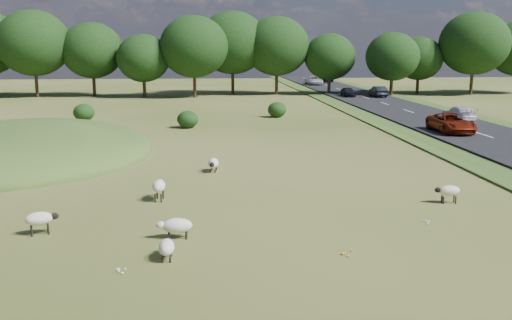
{
  "coord_description": "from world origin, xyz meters",
  "views": [
    {
      "loc": [
        -0.41,
        -24.29,
        6.63
      ],
      "look_at": [
        2.0,
        4.0,
        1.0
      ],
      "focal_mm": 40.0,
      "sensor_mm": 36.0,
      "label": 1
    }
  ],
  "objects_px": {
    "car_0": "(459,113)",
    "car_4": "(348,92)",
    "car_1": "(326,78)",
    "car_3": "(451,123)",
    "sheep_1": "(448,191)",
    "sheep_4": "(167,247)",
    "car_5": "(378,92)",
    "sheep_2": "(213,163)",
    "sheep_0": "(40,219)",
    "car_2": "(314,80)",
    "sheep_5": "(159,186)",
    "sheep_3": "(176,226)"
  },
  "relations": [
    {
      "from": "car_0",
      "to": "car_4",
      "type": "bearing_deg",
      "value": -81.48
    },
    {
      "from": "car_0",
      "to": "car_4",
      "type": "relative_size",
      "value": 1.18
    },
    {
      "from": "car_1",
      "to": "car_3",
      "type": "distance_m",
      "value": 64.75
    },
    {
      "from": "sheep_1",
      "to": "car_3",
      "type": "distance_m",
      "value": 20.45
    },
    {
      "from": "sheep_4",
      "to": "car_5",
      "type": "relative_size",
      "value": 0.27
    },
    {
      "from": "car_0",
      "to": "sheep_1",
      "type": "bearing_deg",
      "value": 64.98
    },
    {
      "from": "sheep_2",
      "to": "car_3",
      "type": "height_order",
      "value": "car_3"
    },
    {
      "from": "car_0",
      "to": "sheep_4",
      "type": "bearing_deg",
      "value": 53.0
    },
    {
      "from": "sheep_0",
      "to": "car_0",
      "type": "bearing_deg",
      "value": 25.75
    },
    {
      "from": "sheep_0",
      "to": "car_2",
      "type": "height_order",
      "value": "car_2"
    },
    {
      "from": "sheep_5",
      "to": "car_5",
      "type": "bearing_deg",
      "value": -23.25
    },
    {
      "from": "sheep_2",
      "to": "car_1",
      "type": "relative_size",
      "value": 0.25
    },
    {
      "from": "sheep_0",
      "to": "car_1",
      "type": "bearing_deg",
      "value": 52.33
    },
    {
      "from": "car_1",
      "to": "car_2",
      "type": "height_order",
      "value": "car_1"
    },
    {
      "from": "sheep_0",
      "to": "sheep_5",
      "type": "xyz_separation_m",
      "value": [
        3.87,
        4.36,
        0.06
      ]
    },
    {
      "from": "car_4",
      "to": "sheep_1",
      "type": "bearing_deg",
      "value": -99.13
    },
    {
      "from": "sheep_4",
      "to": "car_0",
      "type": "distance_m",
      "value": 39.35
    },
    {
      "from": "car_4",
      "to": "sheep_2",
      "type": "bearing_deg",
      "value": -112.59
    },
    {
      "from": "sheep_0",
      "to": "sheep_4",
      "type": "relative_size",
      "value": 1.07
    },
    {
      "from": "sheep_0",
      "to": "car_3",
      "type": "distance_m",
      "value": 32.67
    },
    {
      "from": "sheep_4",
      "to": "sheep_5",
      "type": "xyz_separation_m",
      "value": [
        -0.82,
        7.22,
        0.23
      ]
    },
    {
      "from": "car_2",
      "to": "car_3",
      "type": "distance_m",
      "value": 56.69
    },
    {
      "from": "sheep_5",
      "to": "car_3",
      "type": "height_order",
      "value": "car_3"
    },
    {
      "from": "sheep_3",
      "to": "car_1",
      "type": "xyz_separation_m",
      "value": [
        23.48,
        87.03,
        0.54
      ]
    },
    {
      "from": "sheep_0",
      "to": "car_5",
      "type": "height_order",
      "value": "car_5"
    },
    {
      "from": "sheep_3",
      "to": "car_4",
      "type": "relative_size",
      "value": 0.36
    },
    {
      "from": "car_0",
      "to": "car_1",
      "type": "height_order",
      "value": "car_1"
    },
    {
      "from": "sheep_2",
      "to": "car_1",
      "type": "distance_m",
      "value": 79.25
    },
    {
      "from": "car_3",
      "to": "car_4",
      "type": "height_order",
      "value": "car_3"
    },
    {
      "from": "sheep_3",
      "to": "car_5",
      "type": "bearing_deg",
      "value": -114.24
    },
    {
      "from": "car_0",
      "to": "car_2",
      "type": "distance_m",
      "value": 49.81
    },
    {
      "from": "sheep_2",
      "to": "car_2",
      "type": "bearing_deg",
      "value": 172.84
    },
    {
      "from": "car_2",
      "to": "car_5",
      "type": "xyz_separation_m",
      "value": [
        3.8,
        -25.21,
        -0.05
      ]
    },
    {
      "from": "sheep_3",
      "to": "car_1",
      "type": "height_order",
      "value": "car_1"
    },
    {
      "from": "sheep_1",
      "to": "sheep_4",
      "type": "relative_size",
      "value": 0.98
    },
    {
      "from": "sheep_0",
      "to": "car_3",
      "type": "relative_size",
      "value": 0.24
    },
    {
      "from": "car_5",
      "to": "sheep_4",
      "type": "bearing_deg",
      "value": 67.03
    },
    {
      "from": "sheep_1",
      "to": "car_0",
      "type": "height_order",
      "value": "car_0"
    },
    {
      "from": "sheep_1",
      "to": "car_4",
      "type": "distance_m",
      "value": 51.78
    },
    {
      "from": "sheep_2",
      "to": "car_1",
      "type": "bearing_deg",
      "value": 171.67
    },
    {
      "from": "sheep_5",
      "to": "car_3",
      "type": "xyz_separation_m",
      "value": [
        20.7,
        17.17,
        0.31
      ]
    },
    {
      "from": "car_0",
      "to": "car_2",
      "type": "height_order",
      "value": "car_2"
    },
    {
      "from": "car_4",
      "to": "car_5",
      "type": "height_order",
      "value": "car_5"
    },
    {
      "from": "sheep_1",
      "to": "car_5",
      "type": "height_order",
      "value": "car_5"
    },
    {
      "from": "car_0",
      "to": "car_4",
      "type": "distance_m",
      "value": 25.66
    },
    {
      "from": "sheep_5",
      "to": "car_4",
      "type": "xyz_separation_m",
      "value": [
        20.7,
        49.57,
        0.22
      ]
    },
    {
      "from": "sheep_1",
      "to": "sheep_3",
      "type": "xyz_separation_m",
      "value": [
        -11.46,
        -3.66,
        -0.09
      ]
    },
    {
      "from": "car_2",
      "to": "car_3",
      "type": "xyz_separation_m",
      "value": [
        0.0,
        -56.69,
        -0.04
      ]
    },
    {
      "from": "sheep_0",
      "to": "car_2",
      "type": "xyz_separation_m",
      "value": [
        24.56,
        78.23,
        0.4
      ]
    },
    {
      "from": "car_0",
      "to": "car_2",
      "type": "relative_size",
      "value": 0.8
    }
  ]
}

